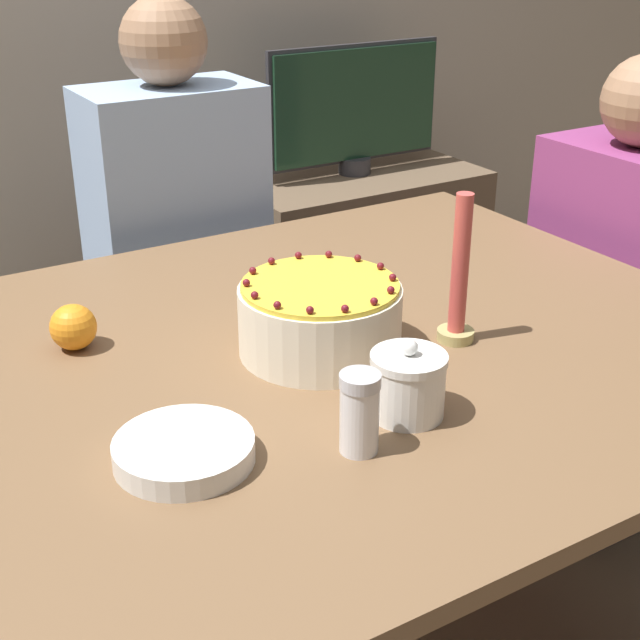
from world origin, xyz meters
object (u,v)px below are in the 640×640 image
cake (320,318)px  tv_monitor (355,107)px  candle (459,284)px  person_woman_floral (612,330)px  sugar_bowl (408,384)px  sugar_shaker (359,412)px  person_man_blue_shirt (182,295)px

cake → tv_monitor: size_ratio=0.45×
candle → person_woman_floral: 0.85m
sugar_bowl → sugar_shaker: 0.12m
sugar_bowl → person_woman_floral: 1.07m
person_man_blue_shirt → person_woman_floral: person_man_blue_shirt is taller
candle → cake: bearing=159.2°
person_man_blue_shirt → person_woman_floral: 1.06m
candle → tv_monitor: (0.61, 1.23, 0.01)m
sugar_bowl → candle: 0.27m
person_woman_floral → tv_monitor: size_ratio=1.93×
sugar_bowl → tv_monitor: bearing=59.4°
cake → person_man_blue_shirt: (0.08, 0.80, -0.28)m
sugar_shaker → person_woman_floral: bearing=23.6°
candle → person_man_blue_shirt: person_man_blue_shirt is taller
cake → person_woman_floral: person_woman_floral is taller
sugar_shaker → tv_monitor: tv_monitor is taller
sugar_bowl → candle: (0.21, 0.15, 0.05)m
sugar_shaker → cake: bearing=68.8°
person_man_blue_shirt → tv_monitor: bearing=-154.7°
cake → tv_monitor: (0.82, 1.15, 0.05)m
cake → candle: size_ratio=1.04×
sugar_bowl → tv_monitor: 1.61m
candle → tv_monitor: tv_monitor is taller
tv_monitor → person_man_blue_shirt: bearing=-154.7°
candle → tv_monitor: 1.37m
sugar_bowl → sugar_shaker: sugar_bowl is taller
sugar_bowl → candle: size_ratio=0.47×
cake → sugar_bowl: bearing=-89.4°
sugar_bowl → sugar_shaker: bearing=-159.0°
sugar_bowl → tv_monitor: (0.82, 1.39, 0.06)m
person_woman_floral → sugar_bowl: bearing=113.9°
sugar_shaker → candle: candle is taller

